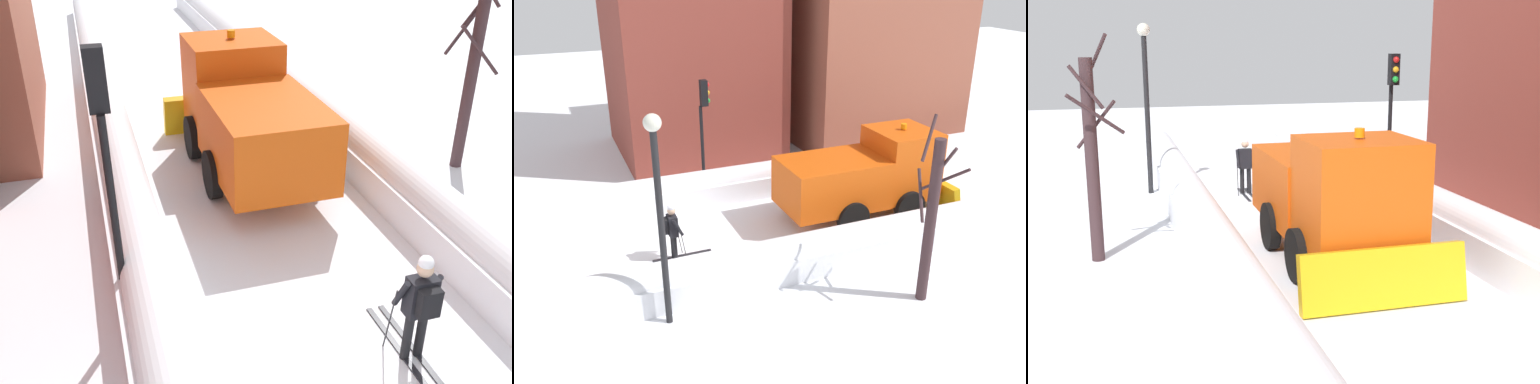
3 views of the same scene
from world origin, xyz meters
TOP-DOWN VIEW (x-y plane):
  - ground_plane at (0.00, 10.00)m, footprint 80.00×80.00m
  - snowbank_left at (-2.84, 10.00)m, footprint 1.10×36.00m
  - snowbank_right at (2.84, 10.00)m, footprint 1.10×36.00m
  - plow_truck at (0.20, 6.74)m, footprint 3.20×5.98m
  - skier at (0.72, -0.13)m, footprint 0.62×1.80m
  - traffic_light_pole at (-3.24, 2.12)m, footprint 0.28×0.42m
  - street_lamp at (3.66, -0.98)m, footprint 0.40×0.40m
  - bare_tree_near at (5.23, 5.41)m, footprint 1.16×1.21m

SIDE VIEW (x-z plane):
  - ground_plane at x=0.00m, z-range 0.00..0.00m
  - snowbank_right at x=2.84m, z-range -0.04..1.16m
  - snowbank_left at x=-2.84m, z-range -0.04..1.21m
  - skier at x=0.72m, z-range 0.10..1.91m
  - plow_truck at x=0.20m, z-range -0.08..3.04m
  - bare_tree_near at x=5.23m, z-range -0.13..4.78m
  - traffic_light_pole at x=-3.24m, z-range 0.89..5.30m
  - street_lamp at x=3.66m, z-range 0.70..6.01m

